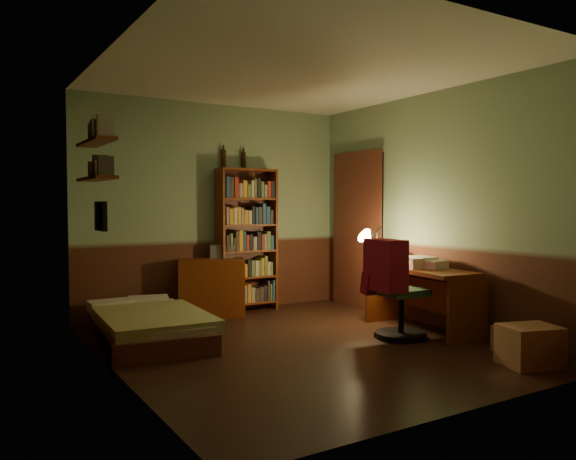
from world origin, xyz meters
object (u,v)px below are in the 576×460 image
mini_stereo (221,251)px  cardboard_box_b (515,339)px  desk_lamp (377,241)px  cardboard_box_a (530,346)px  office_chair (401,285)px  dresser (211,287)px  bed (148,315)px  desk (422,299)px  bookshelf (247,240)px

mini_stereo → cardboard_box_b: 3.51m
desk_lamp → cardboard_box_a: (-0.06, -2.04, -0.76)m
office_chair → desk_lamp: bearing=71.5°
dresser → cardboard_box_b: size_ratio=2.33×
bed → cardboard_box_b: (2.75, -2.17, -0.14)m
mini_stereo → cardboard_box_b: mini_stereo is taller
cardboard_box_b → desk: bearing=96.5°
desk → desk_lamp: bearing=104.9°
dresser → desk: bearing=-28.5°
office_chair → mini_stereo: bearing=119.1°
bookshelf → cardboard_box_a: bookshelf is taller
mini_stereo → cardboard_box_b: (1.54, -3.09, -0.66)m
cardboard_box_a → desk_lamp: bearing=88.3°
office_chair → cardboard_box_a: office_chair is taller
bookshelf → cardboard_box_b: size_ratio=5.38×
office_chair → bookshelf: bearing=111.6°
bookshelf → cardboard_box_b: bookshelf is taller
dresser → bookshelf: bookshelf is taller
desk_lamp → desk: bearing=-79.7°
bed → dresser: size_ratio=2.21×
desk → office_chair: (-0.41, -0.11, 0.21)m
bed → desk_lamp: desk_lamp is taller
mini_stereo → bookshelf: bearing=10.0°
desk_lamp → cardboard_box_b: 1.89m
bed → desk: 2.86m
desk_lamp → cardboard_box_a: 2.18m
bookshelf → cardboard_box_a: 3.60m
desk_lamp → cardboard_box_a: size_ratio=1.15×
cardboard_box_b → bookshelf: bearing=111.4°
cardboard_box_a → cardboard_box_b: 0.46m
office_chair → cardboard_box_b: 1.16m
cardboard_box_a → cardboard_box_b: cardboard_box_a is taller
dresser → cardboard_box_b: 3.44m
bookshelf → office_chair: (0.67, -2.11, -0.36)m
dresser → desk_lamp: (1.50, -1.28, 0.59)m
bed → cardboard_box_a: bed is taller
dresser → mini_stereo: bearing=55.1°
mini_stereo → bookshelf: bookshelf is taller
desk_lamp → cardboard_box_b: bearing=-81.3°
cardboard_box_a → mini_stereo: bearing=110.0°
bookshelf → desk_lamp: (0.98, -1.37, 0.03)m
dresser → office_chair: 2.36m
mini_stereo → bookshelf: size_ratio=0.16×
dresser → cardboard_box_a: dresser is taller
mini_stereo → cardboard_box_a: size_ratio=0.66×
mini_stereo → office_chair: office_chair is taller
bed → cardboard_box_a: (2.47, -2.53, -0.09)m
dresser → desk: dresser is taller
bed → desk: (2.63, -1.12, 0.08)m
bookshelf → office_chair: bearing=-73.1°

